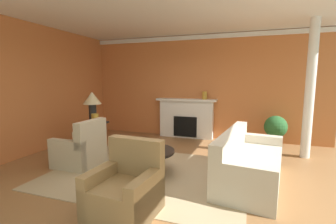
{
  "coord_description": "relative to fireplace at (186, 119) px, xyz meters",
  "views": [
    {
      "loc": [
        1.45,
        -4.07,
        1.74
      ],
      "look_at": [
        -0.29,
        1.01,
        1.0
      ],
      "focal_mm": 25.26,
      "sensor_mm": 36.0,
      "label": 1
    }
  ],
  "objects": [
    {
      "name": "book_small_novel",
      "position": [
        0.14,
        -2.85,
        -0.01
      ],
      "size": [
        0.26,
        0.22,
        0.04
      ],
      "primitive_type": "cube",
      "rotation": [
        0.0,
        0.0,
        0.34
      ],
      "color": "tan",
      "rests_on": "coffee_table"
    },
    {
      "name": "armchair_near_window",
      "position": [
        -1.44,
        -2.99,
        -0.25
      ],
      "size": [
        0.82,
        0.82,
        0.95
      ],
      "color": "#C1B293",
      "rests_on": "ground_plane"
    },
    {
      "name": "wall_fireplace",
      "position": [
        0.3,
        0.21,
        0.96
      ],
      "size": [
        7.2,
        0.12,
        3.03
      ],
      "primitive_type": "cube",
      "color": "#CC723D",
      "rests_on": "ground_plane"
    },
    {
      "name": "coffee_table",
      "position": [
        0.03,
        -2.94,
        -0.22
      ],
      "size": [
        1.0,
        1.0,
        0.45
      ],
      "color": "black",
      "rests_on": "ground_plane"
    },
    {
      "name": "crown_moulding",
      "position": [
        0.3,
        0.13,
        2.4
      ],
      "size": [
        7.2,
        0.08,
        0.12
      ],
      "primitive_type": "cube",
      "color": "white"
    },
    {
      "name": "table_lamp",
      "position": [
        -1.83,
        -2.01,
        0.67
      ],
      "size": [
        0.44,
        0.44,
        0.75
      ],
      "color": "black",
      "rests_on": "side_table"
    },
    {
      "name": "column_white",
      "position": [
        3.01,
        -0.94,
        0.96
      ],
      "size": [
        0.2,
        0.2,
        3.03
      ],
      "primitive_type": "cylinder",
      "color": "white",
      "rests_on": "ground_plane"
    },
    {
      "name": "vase_on_side_table",
      "position": [
        -1.68,
        -2.13,
        0.26
      ],
      "size": [
        0.17,
        0.17,
        0.24
      ],
      "primitive_type": "cylinder",
      "color": "#B7892D",
      "rests_on": "side_table"
    },
    {
      "name": "book_art_folio",
      "position": [
        -0.09,
        -2.97,
        -0.05
      ],
      "size": [
        0.23,
        0.21,
        0.04
      ],
      "primitive_type": "cube",
      "rotation": [
        0.0,
        0.0,
        -0.08
      ],
      "color": "navy",
      "rests_on": "coffee_table"
    },
    {
      "name": "vase_mantel_right",
      "position": [
        0.55,
        -0.05,
        0.73
      ],
      "size": [
        0.14,
        0.14,
        0.23
      ],
      "primitive_type": "cylinder",
      "color": "#B7892D",
      "rests_on": "fireplace"
    },
    {
      "name": "potted_plant",
      "position": [
        2.43,
        -0.36,
        -0.06
      ],
      "size": [
        0.56,
        0.56,
        0.83
      ],
      "color": "#333333",
      "rests_on": "ground_plane"
    },
    {
      "name": "wall_window",
      "position": [
        -3.06,
        -2.44,
        0.96
      ],
      "size": [
        0.12,
        6.38,
        3.03
      ],
      "primitive_type": "cube",
      "color": "#CC723D",
      "rests_on": "ground_plane"
    },
    {
      "name": "side_table",
      "position": [
        -1.83,
        -2.01,
        -0.16
      ],
      "size": [
        0.56,
        0.56,
        0.7
      ],
      "color": "black",
      "rests_on": "ground_plane"
    },
    {
      "name": "ceiling_panel",
      "position": [
        0.3,
        -2.44,
        2.51
      ],
      "size": [
        7.2,
        6.38,
        0.06
      ],
      "primitive_type": "cube",
      "color": "white"
    },
    {
      "name": "fireplace",
      "position": [
        0.0,
        0.0,
        0.0
      ],
      "size": [
        1.8,
        0.35,
        1.17
      ],
      "color": "white",
      "rests_on": "ground_plane"
    },
    {
      "name": "area_rug",
      "position": [
        0.03,
        -2.94,
        -0.55
      ],
      "size": [
        3.53,
        2.66,
        0.01
      ],
      "primitive_type": "cube",
      "color": "tan",
      "rests_on": "ground_plane"
    },
    {
      "name": "armchair_facing_fireplace",
      "position": [
        0.3,
        -4.26,
        -0.25
      ],
      "size": [
        0.86,
        0.86,
        0.95
      ],
      "color": "#9E7A4C",
      "rests_on": "ground_plane"
    },
    {
      "name": "book_red_cover",
      "position": [
        -0.07,
        -2.95,
        -0.09
      ],
      "size": [
        0.27,
        0.26,
        0.03
      ],
      "primitive_type": "cube",
      "rotation": [
        0.0,
        0.0,
        0.33
      ],
      "color": "maroon",
      "rests_on": "coffee_table"
    },
    {
      "name": "sofa",
      "position": [
        1.8,
        -2.67,
        -0.26
      ],
      "size": [
        1.18,
        2.2,
        0.85
      ],
      "color": "beige",
      "rests_on": "ground_plane"
    },
    {
      "name": "ground_plane",
      "position": [
        0.3,
        -2.74,
        -0.56
      ],
      "size": [
        8.58,
        8.58,
        0.0
      ],
      "primitive_type": "plane",
      "color": "olive"
    }
  ]
}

